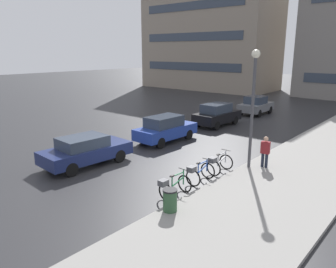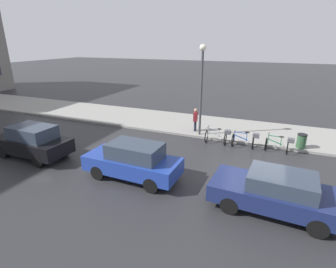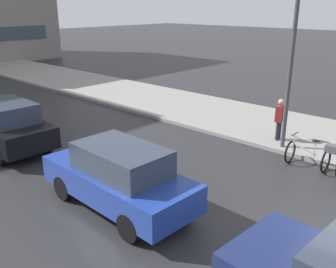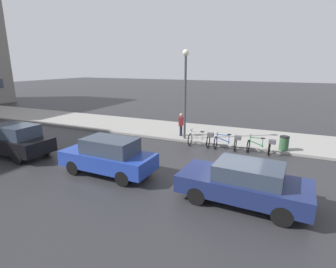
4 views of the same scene
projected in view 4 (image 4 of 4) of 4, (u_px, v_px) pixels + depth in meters
ground_plane at (231, 173)px, 11.73m from camera, size 140.00×140.00×0.00m
sidewalk_kerb at (120, 124)px, 20.96m from camera, size 4.80×60.00×0.14m
bicycle_nearest at (262, 146)px, 14.02m from camera, size 0.79×1.43×1.00m
bicycle_second at (228, 142)px, 14.67m from camera, size 0.75×1.44×0.96m
bicycle_third at (201, 139)px, 15.29m from camera, size 0.75×1.44×1.00m
car_navy at (244, 183)px, 8.99m from camera, size 2.15×4.48×1.47m
car_blue at (108, 156)px, 11.41m from camera, size 1.80×4.24×1.63m
car_black at (16, 140)px, 13.73m from camera, size 1.91×4.13×1.68m
pedestrian at (181, 124)px, 17.13m from camera, size 0.43×0.30×1.64m
streetlamp at (185, 83)px, 15.78m from camera, size 0.38×0.38×5.56m
trash_bin at (284, 144)px, 14.28m from camera, size 0.51×0.51×0.93m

